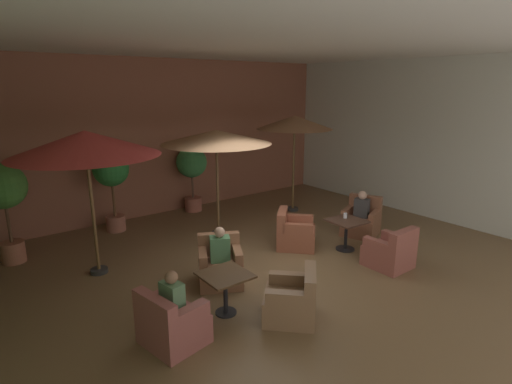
# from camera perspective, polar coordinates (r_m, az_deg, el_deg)

# --- Properties ---
(ground_plane) EXTENTS (10.48, 8.87, 0.02)m
(ground_plane) POSITION_cam_1_polar(r_m,az_deg,el_deg) (8.21, 1.92, -9.91)
(ground_plane) COLOR brown
(wall_back_brick) EXTENTS (10.48, 0.08, 4.11)m
(wall_back_brick) POSITION_cam_1_polar(r_m,az_deg,el_deg) (11.27, -12.50, 7.50)
(wall_back_brick) COLOR #915540
(wall_back_brick) RESTS_ON ground_plane
(wall_right_plain) EXTENTS (0.08, 8.87, 4.11)m
(wall_right_plain) POSITION_cam_1_polar(r_m,az_deg,el_deg) (11.58, 22.42, 6.93)
(wall_right_plain) COLOR silver
(wall_right_plain) RESTS_ON ground_plane
(ceiling_slab) EXTENTS (10.48, 8.87, 0.06)m
(ceiling_slab) POSITION_cam_1_polar(r_m,az_deg,el_deg) (7.49, 2.22, 20.28)
(ceiling_slab) COLOR silver
(ceiling_slab) RESTS_ON wall_back_brick
(cafe_table_front_left) EXTENTS (0.74, 0.74, 0.66)m
(cafe_table_front_left) POSITION_cam_1_polar(r_m,az_deg,el_deg) (8.83, 12.61, -4.88)
(cafe_table_front_left) COLOR black
(cafe_table_front_left) RESTS_ON ground_plane
(armchair_front_left_north) EXTENTS (0.99, 0.99, 0.89)m
(armchair_front_left_north) POSITION_cam_1_polar(r_m,az_deg,el_deg) (9.88, 14.62, -3.98)
(armchair_front_left_north) COLOR brown
(armchair_front_left_north) RESTS_ON ground_plane
(armchair_front_left_east) EXTENTS (1.11, 1.11, 0.82)m
(armchair_front_left_east) POSITION_cam_1_polar(r_m,az_deg,el_deg) (8.87, 5.43, -5.81)
(armchair_front_left_east) COLOR brown
(armchair_front_left_east) RESTS_ON ground_plane
(armchair_front_left_south) EXTENTS (0.73, 0.78, 0.83)m
(armchair_front_left_south) POSITION_cam_1_polar(r_m,az_deg,el_deg) (8.30, 18.41, -8.08)
(armchair_front_left_south) COLOR #924D41
(armchair_front_left_south) RESTS_ON ground_plane
(cafe_table_front_right) EXTENTS (0.70, 0.70, 0.66)m
(cafe_table_front_right) POSITION_cam_1_polar(r_m,az_deg,el_deg) (6.31, -4.35, -12.54)
(cafe_table_front_right) COLOR black
(cafe_table_front_right) RESTS_ON ground_plane
(armchair_front_right_north) EXTENTS (0.85, 0.91, 0.80)m
(armchair_front_right_north) POSITION_cam_1_polar(r_m,az_deg,el_deg) (5.86, -11.82, -17.66)
(armchair_front_right_north) COLOR #924E47
(armchair_front_right_north) RESTS_ON ground_plane
(armchair_front_right_east) EXTENTS (1.08, 1.08, 0.79)m
(armchair_front_right_east) POSITION_cam_1_polar(r_m,az_deg,el_deg) (6.31, 5.13, -14.95)
(armchair_front_right_east) COLOR #836041
(armchair_front_right_east) RESTS_ON ground_plane
(armchair_front_right_south) EXTENTS (1.00, 0.99, 0.85)m
(armchair_front_right_south) POSITION_cam_1_polar(r_m,az_deg,el_deg) (7.31, -5.07, -10.36)
(armchair_front_right_south) COLOR #8E5C3F
(armchair_front_right_south) RESTS_ON ground_plane
(patio_umbrella_tall_red) EXTENTS (2.56, 2.56, 2.67)m
(patio_umbrella_tall_red) POSITION_cam_1_polar(r_m,az_deg,el_deg) (7.65, -22.89, 6.27)
(patio_umbrella_tall_red) COLOR #2D2D2D
(patio_umbrella_tall_red) RESTS_ON ground_plane
(patio_umbrella_center_beige) EXTENTS (2.47, 2.47, 2.46)m
(patio_umbrella_center_beige) POSITION_cam_1_polar(r_m,az_deg,el_deg) (9.10, -5.61, 7.65)
(patio_umbrella_center_beige) COLOR #2D2D2D
(patio_umbrella_center_beige) RESTS_ON ground_plane
(patio_umbrella_near_wall) EXTENTS (2.04, 2.04, 2.64)m
(patio_umbrella_near_wall) POSITION_cam_1_polar(r_m,az_deg,el_deg) (11.01, 5.46, 9.64)
(patio_umbrella_near_wall) COLOR #2D2D2D
(patio_umbrella_near_wall) RESTS_ON ground_plane
(potted_tree_left_corner) EXTENTS (0.87, 0.87, 2.00)m
(potted_tree_left_corner) POSITION_cam_1_polar(r_m,az_deg,el_deg) (9.12, -32.00, -0.23)
(potted_tree_left_corner) COLOR #A55F45
(potted_tree_left_corner) RESTS_ON ground_plane
(potted_tree_mid_left) EXTENTS (0.84, 0.84, 1.80)m
(potted_tree_mid_left) POSITION_cam_1_polar(r_m,az_deg,el_deg) (11.25, -9.03, 3.41)
(potted_tree_mid_left) COLOR #AD5E4D
(potted_tree_mid_left) RESTS_ON ground_plane
(potted_tree_mid_right) EXTENTS (0.83, 0.83, 1.94)m
(potted_tree_mid_right) POSITION_cam_1_polar(r_m,az_deg,el_deg) (10.09, -19.70, 2.20)
(potted_tree_mid_right) COLOR #A7624E
(potted_tree_mid_right) RESTS_ON ground_plane
(patron_blue_shirt) EXTENTS (0.31, 0.38, 0.63)m
(patron_blue_shirt) POSITION_cam_1_polar(r_m,az_deg,el_deg) (9.72, 14.69, -1.83)
(patron_blue_shirt) COLOR #383737
(patron_blue_shirt) RESTS_ON ground_plane
(patron_by_window) EXTENTS (0.26, 0.35, 0.65)m
(patron_by_window) POSITION_cam_1_polar(r_m,az_deg,el_deg) (5.68, -11.73, -14.12)
(patron_by_window) COLOR #53774F
(patron_by_window) RESTS_ON ground_plane
(patron_with_friend) EXTENTS (0.41, 0.37, 0.62)m
(patron_with_friend) POSITION_cam_1_polar(r_m,az_deg,el_deg) (7.12, -5.11, -7.64)
(patron_with_friend) COLOR #4C7F52
(patron_with_friend) RESTS_ON ground_plane
(iced_drink_cup) EXTENTS (0.08, 0.08, 0.11)m
(iced_drink_cup) POSITION_cam_1_polar(r_m,az_deg,el_deg) (8.88, 12.47, -3.26)
(iced_drink_cup) COLOR white
(iced_drink_cup) RESTS_ON cafe_table_front_left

